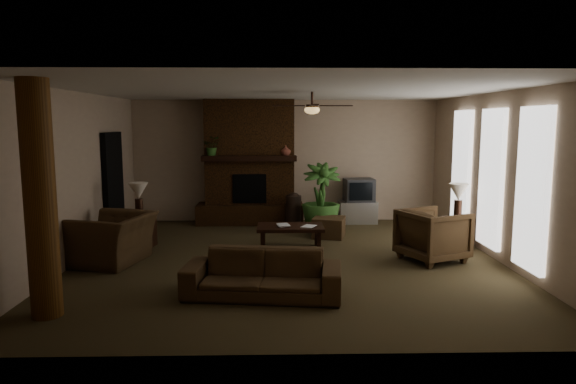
{
  "coord_description": "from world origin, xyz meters",
  "views": [
    {
      "loc": [
        -0.21,
        -8.3,
        2.31
      ],
      "look_at": [
        0.0,
        0.4,
        1.1
      ],
      "focal_mm": 31.74,
      "sensor_mm": 36.0,
      "label": 1
    }
  ],
  "objects_px": {
    "log_column": "(40,200)",
    "floor_vase": "(294,208)",
    "side_table_left": "(139,233)",
    "sofa": "(263,266)",
    "ottoman": "(329,227)",
    "tv_stand": "(358,212)",
    "armchair_right": "(433,233)",
    "armchair_left": "(112,231)",
    "coffee_table": "(290,229)",
    "lamp_right": "(459,195)",
    "floor_plant": "(321,212)",
    "side_table_right": "(456,233)",
    "lamp_left": "(139,193)"
  },
  "relations": [
    {
      "from": "log_column",
      "to": "floor_vase",
      "type": "distance_m",
      "value": 6.06
    },
    {
      "from": "floor_vase",
      "to": "side_table_left",
      "type": "height_order",
      "value": "floor_vase"
    },
    {
      "from": "sofa",
      "to": "ottoman",
      "type": "bearing_deg",
      "value": 77.16
    },
    {
      "from": "log_column",
      "to": "tv_stand",
      "type": "height_order",
      "value": "log_column"
    },
    {
      "from": "sofa",
      "to": "armchair_right",
      "type": "bearing_deg",
      "value": 37.81
    },
    {
      "from": "armchair_left",
      "to": "sofa",
      "type": "bearing_deg",
      "value": 69.87
    },
    {
      "from": "coffee_table",
      "to": "lamp_right",
      "type": "relative_size",
      "value": 1.85
    },
    {
      "from": "floor_plant",
      "to": "sofa",
      "type": "bearing_deg",
      "value": -105.68
    },
    {
      "from": "tv_stand",
      "to": "side_table_left",
      "type": "distance_m",
      "value": 4.92
    },
    {
      "from": "sofa",
      "to": "lamp_right",
      "type": "distance_m",
      "value": 4.3
    },
    {
      "from": "log_column",
      "to": "coffee_table",
      "type": "relative_size",
      "value": 2.33
    },
    {
      "from": "floor_vase",
      "to": "lamp_right",
      "type": "relative_size",
      "value": 1.18
    },
    {
      "from": "sofa",
      "to": "side_table_left",
      "type": "xyz_separation_m",
      "value": [
        -2.35,
        2.71,
        -0.13
      ]
    },
    {
      "from": "armchair_right",
      "to": "side_table_left",
      "type": "bearing_deg",
      "value": 53.88
    },
    {
      "from": "floor_plant",
      "to": "lamp_right",
      "type": "xyz_separation_m",
      "value": [
        2.35,
        -1.56,
        0.6
      ]
    },
    {
      "from": "tv_stand",
      "to": "side_table_left",
      "type": "xyz_separation_m",
      "value": [
        -4.4,
        -2.2,
        0.03
      ]
    },
    {
      "from": "log_column",
      "to": "sofa",
      "type": "xyz_separation_m",
      "value": [
        2.56,
        0.64,
        -1.0
      ]
    },
    {
      "from": "log_column",
      "to": "armchair_left",
      "type": "height_order",
      "value": "log_column"
    },
    {
      "from": "armchair_left",
      "to": "ottoman",
      "type": "xyz_separation_m",
      "value": [
        3.74,
        1.79,
        -0.34
      ]
    },
    {
      "from": "armchair_left",
      "to": "side_table_right",
      "type": "height_order",
      "value": "armchair_left"
    },
    {
      "from": "sofa",
      "to": "tv_stand",
      "type": "distance_m",
      "value": 5.32
    },
    {
      "from": "sofa",
      "to": "side_table_right",
      "type": "xyz_separation_m",
      "value": [
        3.49,
        2.52,
        -0.13
      ]
    },
    {
      "from": "sofa",
      "to": "side_table_left",
      "type": "height_order",
      "value": "sofa"
    },
    {
      "from": "log_column",
      "to": "coffee_table",
      "type": "height_order",
      "value": "log_column"
    },
    {
      "from": "ottoman",
      "to": "side_table_right",
      "type": "relative_size",
      "value": 1.09
    },
    {
      "from": "sofa",
      "to": "lamp_left",
      "type": "relative_size",
      "value": 3.19
    },
    {
      "from": "armchair_left",
      "to": "floor_vase",
      "type": "height_order",
      "value": "armchair_left"
    },
    {
      "from": "floor_vase",
      "to": "lamp_right",
      "type": "xyz_separation_m",
      "value": [
        2.91,
        -2.0,
        0.57
      ]
    },
    {
      "from": "armchair_right",
      "to": "lamp_right",
      "type": "height_order",
      "value": "lamp_right"
    },
    {
      "from": "log_column",
      "to": "side_table_right",
      "type": "height_order",
      "value": "log_column"
    },
    {
      "from": "armchair_left",
      "to": "floor_vase",
      "type": "distance_m",
      "value": 4.14
    },
    {
      "from": "ottoman",
      "to": "lamp_right",
      "type": "bearing_deg",
      "value": -24.43
    },
    {
      "from": "coffee_table",
      "to": "floor_vase",
      "type": "height_order",
      "value": "floor_vase"
    },
    {
      "from": "armchair_right",
      "to": "floor_plant",
      "type": "xyz_separation_m",
      "value": [
        -1.67,
        2.34,
        -0.07
      ]
    },
    {
      "from": "lamp_left",
      "to": "sofa",
      "type": "bearing_deg",
      "value": -49.6
    },
    {
      "from": "log_column",
      "to": "floor_vase",
      "type": "bearing_deg",
      "value": 58.48
    },
    {
      "from": "ottoman",
      "to": "lamp_right",
      "type": "distance_m",
      "value": 2.58
    },
    {
      "from": "side_table_right",
      "to": "lamp_right",
      "type": "relative_size",
      "value": 0.85
    },
    {
      "from": "sofa",
      "to": "side_table_left",
      "type": "bearing_deg",
      "value": 137.77
    },
    {
      "from": "log_column",
      "to": "armchair_left",
      "type": "distance_m",
      "value": 2.48
    },
    {
      "from": "side_table_left",
      "to": "tv_stand",
      "type": "bearing_deg",
      "value": 26.5
    },
    {
      "from": "log_column",
      "to": "lamp_right",
      "type": "relative_size",
      "value": 4.31
    },
    {
      "from": "ottoman",
      "to": "floor_plant",
      "type": "bearing_deg",
      "value": 101.63
    },
    {
      "from": "sofa",
      "to": "armchair_right",
      "type": "distance_m",
      "value": 3.26
    },
    {
      "from": "ottoman",
      "to": "lamp_right",
      "type": "height_order",
      "value": "lamp_right"
    },
    {
      "from": "armchair_right",
      "to": "side_table_right",
      "type": "bearing_deg",
      "value": -64.44
    },
    {
      "from": "armchair_right",
      "to": "lamp_left",
      "type": "relative_size",
      "value": 1.47
    },
    {
      "from": "floor_vase",
      "to": "side_table_right",
      "type": "distance_m",
      "value": 3.51
    },
    {
      "from": "floor_plant",
      "to": "side_table_right",
      "type": "height_order",
      "value": "floor_plant"
    },
    {
      "from": "coffee_table",
      "to": "lamp_left",
      "type": "height_order",
      "value": "lamp_left"
    }
  ]
}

